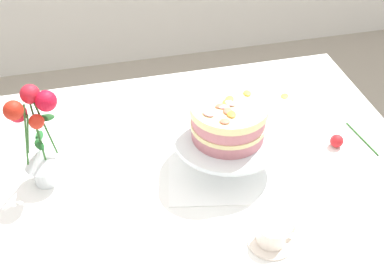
% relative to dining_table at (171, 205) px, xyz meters
% --- Properties ---
extents(dining_table, '(1.40, 1.00, 0.74)m').
position_rel_dining_table_xyz_m(dining_table, '(0.00, 0.00, 0.00)').
color(dining_table, white).
rests_on(dining_table, ground).
extents(linen_napkin, '(0.38, 0.38, 0.00)m').
position_rel_dining_table_xyz_m(linen_napkin, '(0.16, 0.03, 0.09)').
color(linen_napkin, white).
rests_on(linen_napkin, dining_table).
extents(cake_stand, '(0.29, 0.29, 0.10)m').
position_rel_dining_table_xyz_m(cake_stand, '(0.16, 0.03, 0.17)').
color(cake_stand, silver).
rests_on(cake_stand, linen_napkin).
extents(layer_cake, '(0.20, 0.20, 0.11)m').
position_rel_dining_table_xyz_m(layer_cake, '(0.16, 0.03, 0.24)').
color(layer_cake, '#CC7A84').
rests_on(layer_cake, cake_stand).
extents(flower_vase, '(0.12, 0.10, 0.29)m').
position_rel_dining_table_xyz_m(flower_vase, '(-0.32, 0.08, 0.23)').
color(flower_vase, silver).
rests_on(flower_vase, dining_table).
extents(teacup, '(0.12, 0.11, 0.06)m').
position_rel_dining_table_xyz_m(teacup, '(0.19, -0.26, 0.11)').
color(teacup, silver).
rests_on(teacup, dining_table).
extents(fallen_rose, '(0.12, 0.16, 0.04)m').
position_rel_dining_table_xyz_m(fallen_rose, '(0.50, 0.03, 0.11)').
color(fallen_rose, '#2D6028').
rests_on(fallen_rose, dining_table).
extents(loose_petal_1, '(0.04, 0.04, 0.00)m').
position_rel_dining_table_xyz_m(loose_petal_1, '(0.45, 0.30, 0.09)').
color(loose_petal_1, yellow).
rests_on(loose_petal_1, dining_table).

